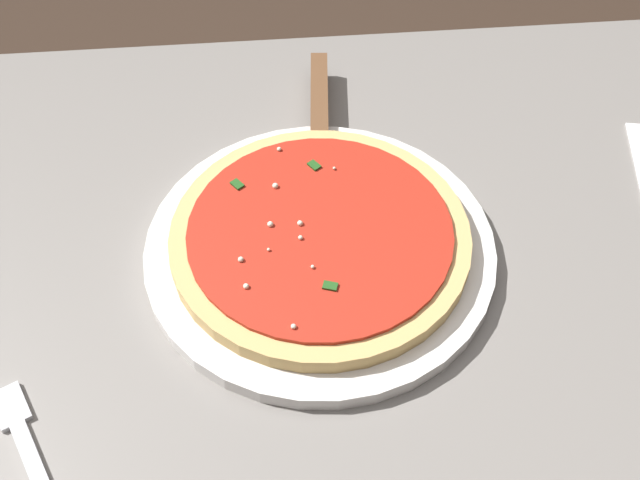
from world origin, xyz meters
The scene contains 5 objects.
restaurant_table centered at (0.00, 0.00, 0.62)m, with size 1.13×0.73×0.77m.
serving_plate centered at (-0.03, -0.03, 0.78)m, with size 0.31×0.31×0.01m, color white.
pizza centered at (-0.03, -0.03, 0.79)m, with size 0.27×0.27×0.02m.
pizza_server centered at (-0.04, -0.19, 0.79)m, with size 0.08×0.22×0.01m.
fork centered at (0.20, 0.15, 0.77)m, with size 0.10×0.17×0.00m.
Camera 1 is at (0.01, 0.40, 1.31)m, focal length 43.16 mm.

